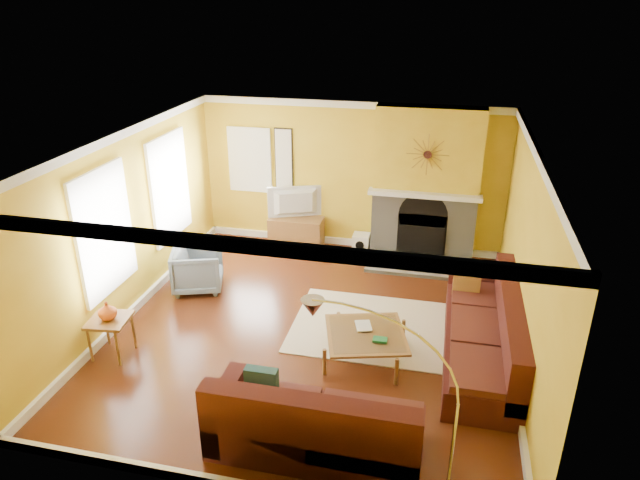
% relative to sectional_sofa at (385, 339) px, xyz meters
% --- Properties ---
extents(floor, '(5.50, 6.00, 0.02)m').
position_rel_sectional_sofa_xyz_m(floor, '(-1.11, 0.73, -0.46)').
color(floor, '#602B14').
rests_on(floor, ground).
extents(ceiling, '(5.50, 6.00, 0.02)m').
position_rel_sectional_sofa_xyz_m(ceiling, '(-1.11, 0.73, 2.26)').
color(ceiling, white).
rests_on(ceiling, ground).
extents(wall_back, '(5.50, 0.02, 2.70)m').
position_rel_sectional_sofa_xyz_m(wall_back, '(-1.11, 3.74, 0.90)').
color(wall_back, gold).
rests_on(wall_back, ground).
extents(wall_front, '(5.50, 0.02, 2.70)m').
position_rel_sectional_sofa_xyz_m(wall_front, '(-1.11, -2.28, 0.90)').
color(wall_front, gold).
rests_on(wall_front, ground).
extents(wall_left, '(0.02, 6.00, 2.70)m').
position_rel_sectional_sofa_xyz_m(wall_left, '(-3.87, 0.73, 0.90)').
color(wall_left, gold).
rests_on(wall_left, ground).
extents(wall_right, '(0.02, 6.00, 2.70)m').
position_rel_sectional_sofa_xyz_m(wall_right, '(1.65, 0.73, 0.90)').
color(wall_right, gold).
rests_on(wall_right, ground).
extents(baseboard, '(5.50, 6.00, 0.12)m').
position_rel_sectional_sofa_xyz_m(baseboard, '(-1.11, 0.73, -0.39)').
color(baseboard, white).
rests_on(baseboard, floor).
extents(crown_molding, '(5.50, 6.00, 0.12)m').
position_rel_sectional_sofa_xyz_m(crown_molding, '(-1.11, 0.73, 2.19)').
color(crown_molding, white).
rests_on(crown_molding, ceiling).
extents(window_left_near, '(0.06, 1.22, 1.72)m').
position_rel_sectional_sofa_xyz_m(window_left_near, '(-3.83, 2.03, 1.05)').
color(window_left_near, white).
rests_on(window_left_near, wall_left).
extents(window_left_far, '(0.06, 1.22, 1.72)m').
position_rel_sectional_sofa_xyz_m(window_left_far, '(-3.83, 0.13, 1.05)').
color(window_left_far, white).
rests_on(window_left_far, wall_left).
extents(window_back, '(0.82, 0.06, 1.22)m').
position_rel_sectional_sofa_xyz_m(window_back, '(-3.01, 3.69, 1.10)').
color(window_back, white).
rests_on(window_back, wall_back).
extents(wall_art, '(0.34, 0.04, 1.14)m').
position_rel_sectional_sofa_xyz_m(wall_art, '(-2.36, 3.70, 1.15)').
color(wall_art, white).
rests_on(wall_art, wall_back).
extents(fireplace, '(1.80, 0.40, 2.70)m').
position_rel_sectional_sofa_xyz_m(fireplace, '(0.24, 3.53, 0.90)').
color(fireplace, gray).
rests_on(fireplace, floor).
extents(mantel, '(1.92, 0.22, 0.08)m').
position_rel_sectional_sofa_xyz_m(mantel, '(0.24, 3.29, 0.80)').
color(mantel, white).
rests_on(mantel, fireplace).
extents(hearth, '(1.80, 0.70, 0.06)m').
position_rel_sectional_sofa_xyz_m(hearth, '(0.24, 2.98, -0.42)').
color(hearth, gray).
rests_on(hearth, floor).
extents(sunburst, '(0.70, 0.04, 0.70)m').
position_rel_sectional_sofa_xyz_m(sunburst, '(0.24, 3.30, 1.50)').
color(sunburst, olive).
rests_on(sunburst, fireplace).
extents(rug, '(2.40, 1.80, 0.02)m').
position_rel_sectional_sofa_xyz_m(rug, '(-0.22, 0.94, -0.44)').
color(rug, beige).
rests_on(rug, floor).
extents(sectional_sofa, '(3.27, 3.93, 0.90)m').
position_rel_sectional_sofa_xyz_m(sectional_sofa, '(0.00, 0.00, 0.00)').
color(sectional_sofa, '#471916').
rests_on(sectional_sofa, floor).
extents(coffee_table, '(1.23, 1.23, 0.40)m').
position_rel_sectional_sofa_xyz_m(coffee_table, '(-0.27, 0.18, -0.25)').
color(coffee_table, white).
rests_on(coffee_table, floor).
extents(media_console, '(1.00, 0.45, 0.55)m').
position_rel_sectional_sofa_xyz_m(media_console, '(-2.08, 3.47, -0.17)').
color(media_console, olive).
rests_on(media_console, floor).
extents(tv, '(1.00, 0.52, 0.59)m').
position_rel_sectional_sofa_xyz_m(tv, '(-2.08, 3.47, 0.39)').
color(tv, black).
rests_on(tv, media_console).
extents(subwoofer, '(0.30, 0.30, 0.30)m').
position_rel_sectional_sofa_xyz_m(subwoofer, '(-0.86, 3.55, -0.30)').
color(subwoofer, white).
rests_on(subwoofer, floor).
extents(armchair, '(0.98, 0.96, 0.71)m').
position_rel_sectional_sofa_xyz_m(armchair, '(-3.19, 1.49, -0.10)').
color(armchair, slate).
rests_on(armchair, floor).
extents(side_table, '(0.56, 0.56, 0.55)m').
position_rel_sectional_sofa_xyz_m(side_table, '(-3.54, -0.47, -0.17)').
color(side_table, olive).
rests_on(side_table, floor).
extents(vase, '(0.27, 0.27, 0.25)m').
position_rel_sectional_sofa_xyz_m(vase, '(-3.54, -0.47, 0.22)').
color(vase, '#D8591E').
rests_on(vase, side_table).
extents(book, '(0.27, 0.32, 0.03)m').
position_rel_sectional_sofa_xyz_m(book, '(-0.42, 0.28, -0.04)').
color(book, white).
rests_on(book, coffee_table).
extents(arc_lamp, '(1.35, 0.36, 2.12)m').
position_rel_sectional_sofa_xyz_m(arc_lamp, '(0.24, -2.07, 0.61)').
color(arc_lamp, silver).
rests_on(arc_lamp, floor).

